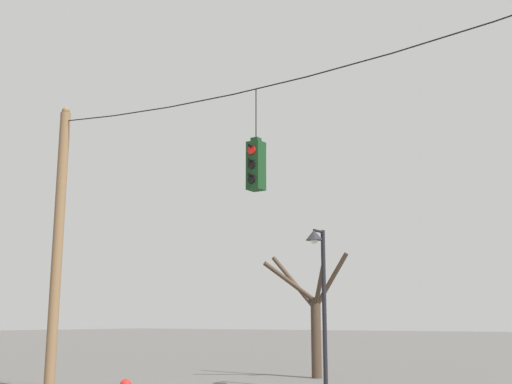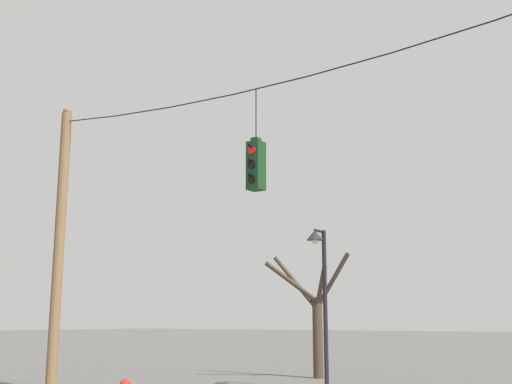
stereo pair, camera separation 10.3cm
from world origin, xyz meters
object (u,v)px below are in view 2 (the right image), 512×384
(utility_pole_left, at_px, (59,243))
(bare_tree, at_px, (314,316))
(traffic_light_near_right_pole, at_px, (256,165))
(street_lamp, at_px, (320,269))

(utility_pole_left, distance_m, bare_tree, 8.55)
(utility_pole_left, bearing_deg, traffic_light_near_right_pole, -0.06)
(street_lamp, distance_m, bare_tree, 4.09)
(traffic_light_near_right_pole, bearing_deg, bare_tree, 109.58)
(utility_pole_left, height_order, traffic_light_near_right_pole, utility_pole_left)
(utility_pole_left, height_order, bare_tree, utility_pole_left)
(street_lamp, bearing_deg, utility_pole_left, -148.86)
(utility_pole_left, bearing_deg, bare_tree, 59.13)
(utility_pole_left, relative_size, street_lamp, 1.85)
(street_lamp, relative_size, bare_tree, 1.07)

